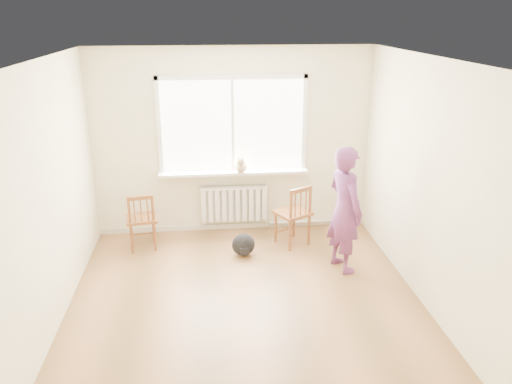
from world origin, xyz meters
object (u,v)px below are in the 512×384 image
object	(u,v)px
person	(345,210)
cat	(241,165)
chair_left	(142,221)
backpack	(243,245)
chair_right	(295,215)

from	to	relation	value
person	cat	world-z (taller)	person
chair_left	backpack	world-z (taller)	chair_left
chair_right	cat	distance (m)	1.05
cat	backpack	world-z (taller)	cat
chair_left	person	size ratio (longest dim) A/B	0.51
backpack	chair_left	bearing A→B (deg)	165.74
chair_left	backpack	distance (m)	1.44
cat	backpack	size ratio (longest dim) A/B	1.33
backpack	cat	bearing A→B (deg)	87.57
chair_left	person	distance (m)	2.76
chair_left	person	bearing A→B (deg)	153.84
chair_right	person	bearing A→B (deg)	95.30
backpack	chair_right	bearing A→B (deg)	18.84
chair_left	chair_right	xyz separation A→B (m)	(2.11, -0.09, 0.03)
chair_right	backpack	bearing A→B (deg)	-9.67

